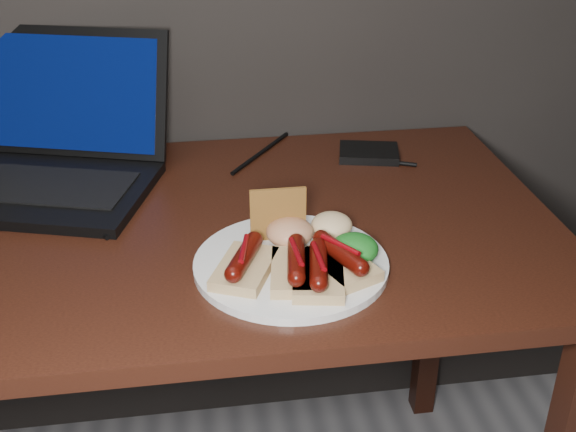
# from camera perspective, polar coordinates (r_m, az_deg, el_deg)

# --- Properties ---
(desk) EXTENTS (1.40, 0.70, 0.75)m
(desk) POSITION_cam_1_polar(r_m,az_deg,el_deg) (1.24, -12.02, -4.48)
(desk) COLOR #38180E
(desk) RESTS_ON ground
(laptop) EXTENTS (0.46, 0.44, 0.25)m
(laptop) POSITION_cam_1_polar(r_m,az_deg,el_deg) (1.37, -18.15, 4.70)
(laptop) COLOR black
(laptop) RESTS_ON desk
(hard_drive) EXTENTS (0.13, 0.11, 0.02)m
(hard_drive) POSITION_cam_1_polar(r_m,az_deg,el_deg) (1.42, 6.40, 4.97)
(hard_drive) COLOR black
(hard_drive) RESTS_ON desk
(desk_cables) EXTENTS (1.02, 0.39, 0.01)m
(desk_cables) POSITION_cam_1_polar(r_m,az_deg,el_deg) (1.31, -11.15, 2.26)
(desk_cables) COLOR black
(desk_cables) RESTS_ON desk
(plate) EXTENTS (0.33, 0.33, 0.01)m
(plate) POSITION_cam_1_polar(r_m,az_deg,el_deg) (1.06, 0.24, -3.82)
(plate) COLOR silver
(plate) RESTS_ON desk
(bread_sausage_left) EXTENTS (0.11, 0.13, 0.04)m
(bread_sausage_left) POSITION_cam_1_polar(r_m,az_deg,el_deg) (1.02, -3.47, -3.75)
(bread_sausage_left) COLOR #DBB281
(bread_sausage_left) RESTS_ON plate
(bread_sausage_center) EXTENTS (0.09, 0.12, 0.04)m
(bread_sausage_center) POSITION_cam_1_polar(r_m,az_deg,el_deg) (1.01, 0.65, -4.00)
(bread_sausage_center) COLOR #DBB281
(bread_sausage_center) RESTS_ON plate
(bread_sausage_right) EXTENTS (0.11, 0.13, 0.04)m
(bread_sausage_right) POSITION_cam_1_polar(r_m,az_deg,el_deg) (1.03, 4.12, -3.45)
(bread_sausage_right) COLOR #DBB281
(bread_sausage_right) RESTS_ON plate
(bread_sausage_extra) EXTENTS (0.09, 0.13, 0.04)m
(bread_sausage_extra) POSITION_cam_1_polar(r_m,az_deg,el_deg) (1.00, 2.41, -4.39)
(bread_sausage_extra) COLOR #DBB281
(bread_sausage_extra) RESTS_ON plate
(crispbread) EXTENTS (0.09, 0.01, 0.08)m
(crispbread) POSITION_cam_1_polar(r_m,az_deg,el_deg) (1.09, -0.79, 0.15)
(crispbread) COLOR #AC6D2F
(crispbread) RESTS_ON plate
(salad_greens) EXTENTS (0.07, 0.07, 0.04)m
(salad_greens) POSITION_cam_1_polar(r_m,az_deg,el_deg) (1.05, 5.27, -2.56)
(salad_greens) COLOR #125A12
(salad_greens) RESTS_ON plate
(salsa_mound) EXTENTS (0.07, 0.07, 0.04)m
(salsa_mound) POSITION_cam_1_polar(r_m,az_deg,el_deg) (1.09, 0.14, -1.27)
(salsa_mound) COLOR #A82910
(salsa_mound) RESTS_ON plate
(coleslaw_mound) EXTENTS (0.06, 0.06, 0.04)m
(coleslaw_mound) POSITION_cam_1_polar(r_m,az_deg,el_deg) (1.11, 3.47, -0.71)
(coleslaw_mound) COLOR beige
(coleslaw_mound) RESTS_ON plate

